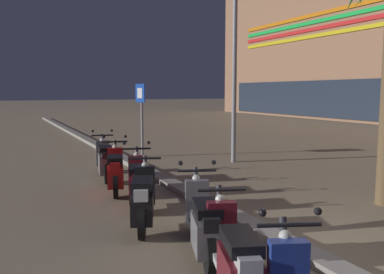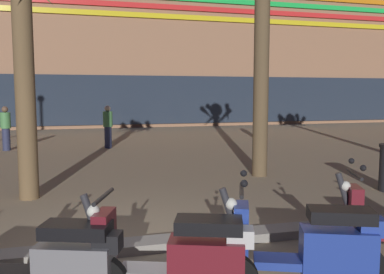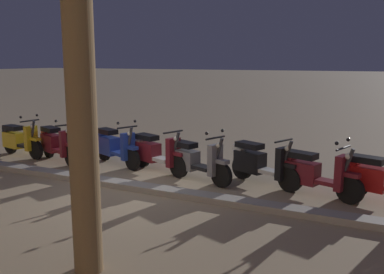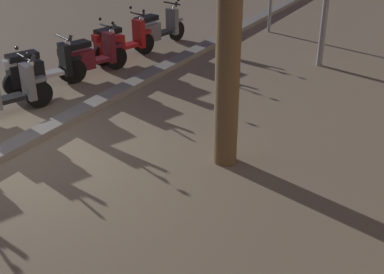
# 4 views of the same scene
# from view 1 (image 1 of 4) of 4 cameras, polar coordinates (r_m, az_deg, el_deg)

# --- Properties ---
(ground_plane) EXTENTS (200.00, 200.00, 0.00)m
(ground_plane) POSITION_cam_1_polar(r_m,az_deg,el_deg) (5.60, 18.68, -16.45)
(ground_plane) COLOR #9E896B
(curb_strip) EXTENTS (60.00, 0.36, 0.12)m
(curb_strip) POSITION_cam_1_polar(r_m,az_deg,el_deg) (5.46, 17.36, -16.32)
(curb_strip) COLOR gray
(curb_strip) RESTS_ON ground
(scooter_grey_mid_centre) EXTENTS (1.85, 0.66, 1.17)m
(scooter_grey_mid_centre) POSITION_cam_1_polar(r_m,az_deg,el_deg) (10.03, -12.38, -3.34)
(scooter_grey_mid_centre) COLOR black
(scooter_grey_mid_centre) RESTS_ON ground
(scooter_red_second_in_line) EXTENTS (1.77, 0.76, 1.17)m
(scooter_red_second_in_line) POSITION_cam_1_polar(r_m,az_deg,el_deg) (8.68, -10.91, -4.88)
(scooter_red_second_in_line) COLOR black
(scooter_red_second_in_line) RESTS_ON ground
(scooter_maroon_lead_nearest) EXTENTS (1.68, 0.77, 1.17)m
(scooter_maroon_lead_nearest) POSITION_cam_1_polar(r_m,az_deg,el_deg) (7.56, -7.80, -6.56)
(scooter_maroon_lead_nearest) COLOR black
(scooter_maroon_lead_nearest) RESTS_ON ground
(scooter_black_tail_end) EXTENTS (1.69, 0.87, 1.04)m
(scooter_black_tail_end) POSITION_cam_1_polar(r_m,az_deg,el_deg) (6.39, -6.98, -8.93)
(scooter_black_tail_end) COLOR black
(scooter_black_tail_end) RESTS_ON ground
(scooter_grey_mid_rear) EXTENTS (1.77, 0.85, 1.17)m
(scooter_grey_mid_rear) POSITION_cam_1_polar(r_m,az_deg,el_deg) (5.30, 1.61, -12.29)
(scooter_grey_mid_rear) COLOR black
(scooter_grey_mid_rear) RESTS_ON ground
(scooter_maroon_far_back) EXTENTS (1.78, 0.86, 1.04)m
(scooter_maroon_far_back) POSITION_cam_1_polar(r_m,az_deg,el_deg) (4.24, 5.90, -17.14)
(scooter_maroon_far_back) COLOR black
(scooter_maroon_far_back) RESTS_ON ground
(crossing_sign) EXTENTS (0.60, 0.16, 2.40)m
(crossing_sign) POSITION_cam_1_polar(r_m,az_deg,el_deg) (13.21, -7.25, 3.67)
(crossing_sign) COLOR #939399
(crossing_sign) RESTS_ON ground
(street_lamp) EXTENTS (0.36, 0.36, 6.66)m
(street_lamp) POSITION_cam_1_polar(r_m,az_deg,el_deg) (12.28, 6.17, 15.43)
(street_lamp) COLOR #939399
(street_lamp) RESTS_ON ground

